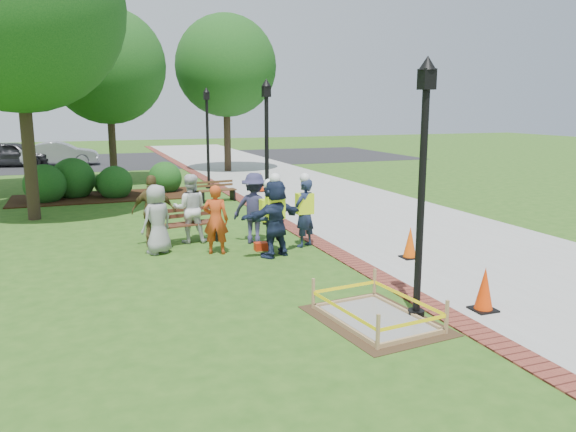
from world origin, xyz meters
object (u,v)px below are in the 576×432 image
object	(u,v)px
wet_concrete_pad	(376,307)
hivis_worker_c	(269,217)
lamp_near	(423,170)
cone_front	(484,290)
hivis_worker_a	(275,216)
hivis_worker_b	(305,210)
bench_near	(187,232)

from	to	relation	value
wet_concrete_pad	hivis_worker_c	world-z (taller)	hivis_worker_c
lamp_near	hivis_worker_c	distance (m)	5.06
cone_front	hivis_worker_a	distance (m)	5.19
hivis_worker_a	wet_concrete_pad	bearing A→B (deg)	-87.07
lamp_near	hivis_worker_a	bearing A→B (deg)	102.39
cone_front	hivis_worker_b	bearing A→B (deg)	102.50
cone_front	lamp_near	xyz separation A→B (m)	(-1.20, 0.23, 2.10)
wet_concrete_pad	hivis_worker_a	size ratio (longest dim) A/B	1.25
hivis_worker_b	hivis_worker_c	size ratio (longest dim) A/B	1.03
cone_front	lamp_near	size ratio (longest dim) A/B	0.19
bench_near	hivis_worker_a	distance (m)	2.74
hivis_worker_b	bench_near	bearing A→B (deg)	152.94
bench_near	hivis_worker_c	xyz separation A→B (m)	(1.64, -1.77, 0.62)
lamp_near	hivis_worker_c	xyz separation A→B (m)	(-1.04, 4.70, -1.58)
wet_concrete_pad	hivis_worker_b	size ratio (longest dim) A/B	1.33
wet_concrete_pad	hivis_worker_c	size ratio (longest dim) A/B	1.36
wet_concrete_pad	bench_near	xyz separation A→B (m)	(-1.93, 6.43, 0.05)
wet_concrete_pad	hivis_worker_a	distance (m)	4.47
hivis_worker_b	wet_concrete_pad	bearing A→B (deg)	-98.71
wet_concrete_pad	bench_near	world-z (taller)	bench_near
wet_concrete_pad	hivis_worker_b	xyz separation A→B (m)	(0.77, 5.05, 0.69)
hivis_worker_c	wet_concrete_pad	bearing A→B (deg)	-86.43
hivis_worker_a	hivis_worker_b	distance (m)	1.19
cone_front	hivis_worker_a	world-z (taller)	hivis_worker_a
bench_near	hivis_worker_c	world-z (taller)	hivis_worker_c
wet_concrete_pad	lamp_near	bearing A→B (deg)	-3.26
bench_near	hivis_worker_a	xyz separation A→B (m)	(1.70, -2.03, 0.69)
wet_concrete_pad	hivis_worker_a	xyz separation A→B (m)	(-0.22, 4.40, 0.74)
wet_concrete_pad	hivis_worker_b	distance (m)	5.15
bench_near	hivis_worker_b	distance (m)	3.10
bench_near	hivis_worker_c	distance (m)	2.49
hivis_worker_c	hivis_worker_b	bearing A→B (deg)	20.17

